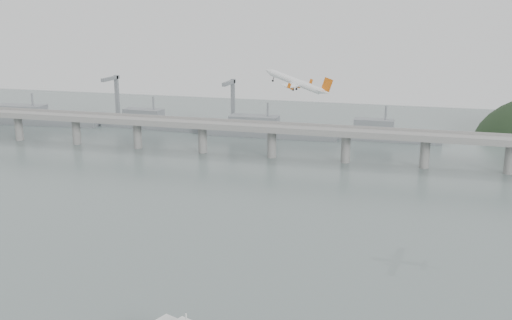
% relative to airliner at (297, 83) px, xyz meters
% --- Properties ---
extents(ground, '(900.00, 900.00, 0.00)m').
position_rel_airliner_xyz_m(ground, '(-12.94, -75.36, -67.06)').
color(ground, slate).
rests_on(ground, ground).
extents(bridge, '(800.00, 22.00, 23.90)m').
position_rel_airliner_xyz_m(bridge, '(-14.09, 124.64, -49.41)').
color(bridge, gray).
rests_on(bridge, ground).
extents(distant_fleet, '(453.00, 60.90, 40.00)m').
position_rel_airliner_xyz_m(distant_fleet, '(-168.30, 189.72, -60.84)').
color(distant_fleet, slate).
rests_on(distant_fleet, ground).
extents(airliner, '(32.24, 29.34, 12.01)m').
position_rel_airliner_xyz_m(airliner, '(0.00, 0.00, 0.00)').
color(airliner, white).
rests_on(airliner, ground).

